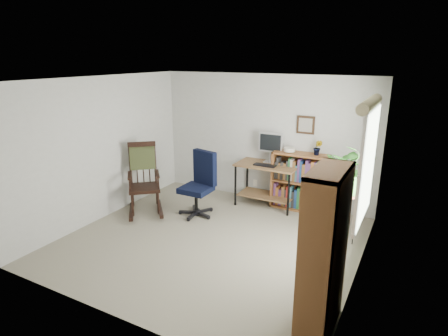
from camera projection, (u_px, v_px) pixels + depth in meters
The scene contains 18 objects.
floor at pixel (212, 240), 5.71m from camera, with size 4.20×4.00×0.00m, color gray.
ceiling at pixel (210, 79), 5.02m from camera, with size 4.20×4.00×0.00m, color silver.
wall_back at pixel (264, 139), 7.05m from camera, with size 4.20×0.00×2.40m, color beige.
wall_front at pixel (109, 215), 3.68m from camera, with size 4.20×0.00×2.40m, color beige.
wall_left at pixel (103, 149), 6.32m from camera, with size 0.00×4.00×2.40m, color beige.
wall_right at pixel (365, 189), 4.42m from camera, with size 0.00×4.00×2.40m, color beige.
window at pixel (367, 166), 4.63m from camera, with size 0.12×1.20×1.50m, color silver, non-canonical shape.
desk at pixel (267, 185), 6.94m from camera, with size 1.12×0.62×0.81m, color brown, non-canonical shape.
monitor at pixel (271, 148), 6.86m from camera, with size 0.46×0.16×0.56m, color silver, non-canonical shape.
keyboard at pixel (265, 165), 6.72m from camera, with size 0.40×0.15×0.03m, color black.
office_chair at pixel (196, 184), 6.46m from camera, with size 0.63×0.63×1.15m, color black, non-canonical shape.
rocking_chair at pixel (144, 179), 6.57m from camera, with size 0.66×1.10×1.27m, color black, non-canonical shape.
low_bookshelf at pixel (300, 182), 6.74m from camera, with size 1.00×0.33×1.05m, color brown, non-canonical shape.
tall_bookshelf at pixel (323, 253), 3.64m from camera, with size 0.32×0.75×1.72m, color brown, non-canonical shape.
plant_stand at pixel (347, 216), 5.54m from camera, with size 0.23×0.23×0.85m, color black, non-canonical shape.
spider_plant at pixel (354, 144), 5.22m from camera, with size 1.69×1.88×1.46m, color #306C26.
potted_plant_small at pixel (317, 152), 6.46m from camera, with size 0.13×0.24×0.11m, color #306C26.
framed_picture at pixel (305, 125), 6.58m from camera, with size 0.32×0.04×0.32m, color black, non-canonical shape.
Camera 1 is at (2.60, -4.45, 2.71)m, focal length 30.00 mm.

